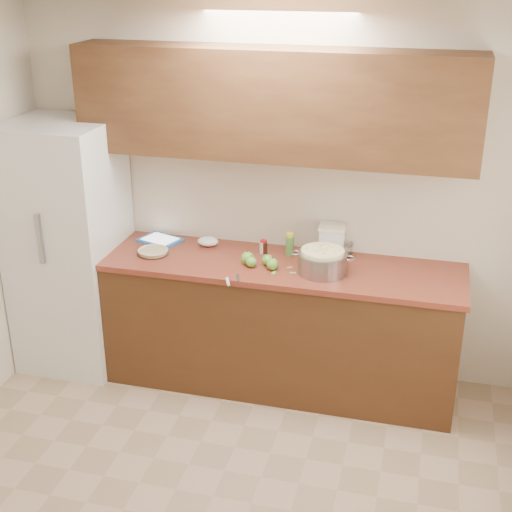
% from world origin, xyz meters
% --- Properties ---
extents(room_shell, '(3.60, 3.60, 3.60)m').
position_xyz_m(room_shell, '(0.00, 0.00, 1.30)').
color(room_shell, tan).
rests_on(room_shell, ground).
extents(counter_run, '(2.64, 0.68, 0.92)m').
position_xyz_m(counter_run, '(0.00, 1.48, 0.46)').
color(counter_run, '#472914').
rests_on(counter_run, ground).
extents(upper_cabinets, '(2.60, 0.34, 0.70)m').
position_xyz_m(upper_cabinets, '(0.00, 1.63, 1.95)').
color(upper_cabinets, '#58361B').
rests_on(upper_cabinets, room_shell).
extents(fridge, '(0.70, 0.70, 1.80)m').
position_xyz_m(fridge, '(-1.44, 1.44, 0.90)').
color(fridge, silver).
rests_on(fridge, ground).
extents(pie, '(0.22, 0.22, 0.03)m').
position_xyz_m(pie, '(-0.79, 1.42, 0.94)').
color(pie, silver).
rests_on(pie, counter_run).
extents(colander, '(0.42, 0.32, 0.16)m').
position_xyz_m(colander, '(0.39, 1.41, 1.00)').
color(colander, gray).
rests_on(colander, counter_run).
extents(flour_canister, '(0.19, 0.19, 0.22)m').
position_xyz_m(flour_canister, '(0.41, 1.70, 1.03)').
color(flour_canister, white).
rests_on(flour_canister, counter_run).
extents(tablet, '(0.34, 0.30, 0.02)m').
position_xyz_m(tablet, '(-0.83, 1.65, 0.93)').
color(tablet, blue).
rests_on(tablet, counter_run).
extents(paring_knife, '(0.10, 0.19, 0.02)m').
position_xyz_m(paring_knife, '(-0.15, 1.11, 0.93)').
color(paring_knife, gray).
rests_on(paring_knife, counter_run).
extents(lemon_bottle, '(0.06, 0.06, 0.16)m').
position_xyz_m(lemon_bottle, '(0.12, 1.65, 1.00)').
color(lemon_bottle, '#4C8C38').
rests_on(lemon_bottle, counter_run).
extents(cinnamon_shaker, '(0.04, 0.04, 0.10)m').
position_xyz_m(cinnamon_shaker, '(-0.06, 1.62, 0.97)').
color(cinnamon_shaker, beige).
rests_on(cinnamon_shaker, counter_run).
extents(vanilla_bottle, '(0.04, 0.04, 0.10)m').
position_xyz_m(vanilla_bottle, '(-0.05, 1.62, 0.97)').
color(vanilla_bottle, black).
rests_on(vanilla_bottle, counter_run).
extents(mixing_bowl, '(0.23, 0.23, 0.09)m').
position_xyz_m(mixing_bowl, '(0.44, 1.73, 0.97)').
color(mixing_bowl, silver).
rests_on(mixing_bowl, counter_run).
extents(paper_towel, '(0.16, 0.13, 0.06)m').
position_xyz_m(paper_towel, '(-0.47, 1.66, 0.95)').
color(paper_towel, white).
rests_on(paper_towel, counter_run).
extents(apple_left, '(0.09, 0.09, 0.10)m').
position_xyz_m(apple_left, '(-0.12, 1.42, 0.96)').
color(apple_left, '#61A830').
rests_on(apple_left, counter_run).
extents(apple_center, '(0.08, 0.08, 0.09)m').
position_xyz_m(apple_center, '(0.02, 1.43, 0.96)').
color(apple_center, '#61A830').
rests_on(apple_center, counter_run).
extents(apple_front, '(0.07, 0.07, 0.08)m').
position_xyz_m(apple_front, '(-0.08, 1.37, 0.96)').
color(apple_front, '#61A830').
rests_on(apple_front, counter_run).
extents(apple_extra, '(0.08, 0.08, 0.09)m').
position_xyz_m(apple_extra, '(0.07, 1.37, 0.96)').
color(apple_extra, '#61A830').
rests_on(apple_extra, counter_run).
extents(peel_a, '(0.04, 0.02, 0.00)m').
position_xyz_m(peel_a, '(0.21, 1.35, 0.92)').
color(peel_a, '#8AB156').
rests_on(peel_a, counter_run).
extents(peel_b, '(0.04, 0.04, 0.00)m').
position_xyz_m(peel_b, '(0.17, 1.43, 0.92)').
color(peel_b, '#8AB156').
rests_on(peel_b, counter_run).
extents(peel_c, '(0.02, 0.05, 0.00)m').
position_xyz_m(peel_c, '(0.09, 1.32, 0.92)').
color(peel_c, '#8AB156').
rests_on(peel_c, counter_run).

